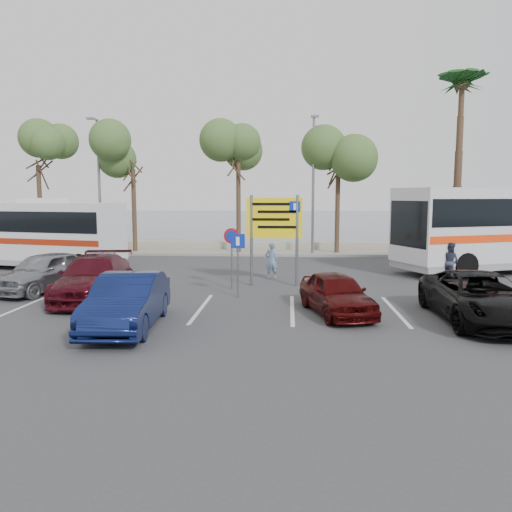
# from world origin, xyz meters

# --- Properties ---
(ground) EXTENTS (120.00, 120.00, 0.00)m
(ground) POSITION_xyz_m (0.00, 0.00, 0.00)
(ground) COLOR #37373A
(ground) RESTS_ON ground
(kerb_strip) EXTENTS (44.00, 2.40, 0.15)m
(kerb_strip) POSITION_xyz_m (0.00, 14.00, 0.07)
(kerb_strip) COLOR gray
(kerb_strip) RESTS_ON ground
(seawall) EXTENTS (48.00, 0.80, 0.60)m
(seawall) POSITION_xyz_m (0.00, 16.00, 0.30)
(seawall) COLOR #A59C84
(seawall) RESTS_ON ground
(sea) EXTENTS (140.00, 140.00, 0.00)m
(sea) POSITION_xyz_m (0.00, 60.00, 0.01)
(sea) COLOR #394E5C
(sea) RESTS_ON ground
(tree_far_left) EXTENTS (3.20, 3.20, 7.60)m
(tree_far_left) POSITION_xyz_m (-14.00, 14.00, 6.33)
(tree_far_left) COLOR #382619
(tree_far_left) RESTS_ON kerb_strip
(tree_left) EXTENTS (3.20, 3.20, 7.20)m
(tree_left) POSITION_xyz_m (-8.00, 14.00, 6.00)
(tree_left) COLOR #382619
(tree_left) RESTS_ON kerb_strip
(tree_mid) EXTENTS (3.20, 3.20, 8.00)m
(tree_mid) POSITION_xyz_m (-1.50, 14.00, 6.65)
(tree_mid) COLOR #382619
(tree_mid) RESTS_ON kerb_strip
(tree_right) EXTENTS (3.20, 3.20, 7.40)m
(tree_right) POSITION_xyz_m (4.50, 14.00, 6.17)
(tree_right) COLOR #382619
(tree_right) RESTS_ON kerb_strip
(palm_tree) EXTENTS (4.80, 4.80, 11.20)m
(palm_tree) POSITION_xyz_m (11.50, 14.00, 9.87)
(palm_tree) COLOR #382619
(palm_tree) RESTS_ON kerb_strip
(street_lamp_left) EXTENTS (0.45, 1.15, 8.01)m
(street_lamp_left) POSITION_xyz_m (-10.00, 13.52, 4.60)
(street_lamp_left) COLOR slate
(street_lamp_left) RESTS_ON kerb_strip
(street_lamp_right) EXTENTS (0.45, 1.15, 8.01)m
(street_lamp_right) POSITION_xyz_m (3.00, 13.52, 4.60)
(street_lamp_right) COLOR slate
(street_lamp_right) RESTS_ON kerb_strip
(direction_sign) EXTENTS (2.20, 0.12, 3.60)m
(direction_sign) POSITION_xyz_m (1.00, 3.20, 2.43)
(direction_sign) COLOR slate
(direction_sign) RESTS_ON ground
(sign_no_stop) EXTENTS (0.60, 0.08, 2.35)m
(sign_no_stop) POSITION_xyz_m (-0.60, 2.38, 1.58)
(sign_no_stop) COLOR slate
(sign_no_stop) RESTS_ON ground
(sign_parking) EXTENTS (0.50, 0.07, 2.25)m
(sign_parking) POSITION_xyz_m (-0.20, 0.79, 1.47)
(sign_parking) COLOR slate
(sign_parking) RESTS_ON ground
(lane_markings) EXTENTS (12.02, 4.20, 0.01)m
(lane_markings) POSITION_xyz_m (-1.14, -1.00, 0.00)
(lane_markings) COLOR silver
(lane_markings) RESTS_ON ground
(coach_bus_left) EXTENTS (11.36, 4.79, 3.46)m
(coach_bus_left) POSITION_xyz_m (-12.00, 7.60, 1.61)
(coach_bus_left) COLOR silver
(coach_bus_left) RESTS_ON ground
(car_silver_a) EXTENTS (2.93, 4.67, 1.48)m
(car_silver_a) POSITION_xyz_m (-7.56, 1.50, 0.74)
(car_silver_a) COLOR gray
(car_silver_a) RESTS_ON ground
(car_blue) EXTENTS (1.83, 4.53, 1.46)m
(car_blue) POSITION_xyz_m (-2.76, -3.50, 0.73)
(car_blue) COLOR #101B4C
(car_blue) RESTS_ON ground
(car_maroon) EXTENTS (2.81, 5.41, 1.50)m
(car_maroon) POSITION_xyz_m (-5.16, 0.24, 0.75)
(car_maroon) COLOR #470B15
(car_maroon) RESTS_ON ground
(car_red) EXTENTS (2.42, 4.00, 1.27)m
(car_red) POSITION_xyz_m (3.02, -1.50, 0.64)
(car_red) COLOR #420909
(car_red) RESTS_ON ground
(suv_black) EXTENTS (2.40, 5.09, 1.40)m
(suv_black) POSITION_xyz_m (7.00, -2.20, 0.70)
(suv_black) COLOR black
(suv_black) RESTS_ON ground
(pedestrian_near) EXTENTS (0.63, 0.47, 1.57)m
(pedestrian_near) POSITION_xyz_m (0.83, 5.00, 0.78)
(pedestrian_near) COLOR #819CBC
(pedestrian_near) RESTS_ON ground
(pedestrian_far) EXTENTS (0.98, 1.01, 1.64)m
(pedestrian_far) POSITION_xyz_m (8.35, 4.84, 0.82)
(pedestrian_far) COLOR #34384E
(pedestrian_far) RESTS_ON ground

